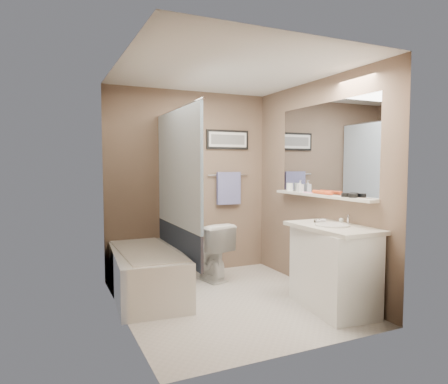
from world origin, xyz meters
name	(u,v)px	position (x,y,z in m)	size (l,w,h in m)	color
ground	(230,302)	(0.00, 0.00, 0.00)	(2.50, 2.50, 0.00)	beige
ceiling	(230,72)	(0.00, 0.00, 2.38)	(2.20, 2.50, 0.04)	silver
wall_back	(190,183)	(0.00, 1.23, 1.20)	(2.20, 0.04, 2.40)	brown
wall_front	(300,197)	(0.00, -1.23, 1.20)	(2.20, 0.04, 2.40)	brown
wall_left	(124,191)	(-1.08, 0.00, 1.20)	(0.04, 2.50, 2.40)	brown
wall_right	(315,186)	(1.08, 0.00, 1.20)	(0.04, 2.50, 2.40)	brown
tile_surround	(114,207)	(-1.09, 0.50, 1.00)	(0.02, 1.55, 2.00)	tan
curtain_rod	(177,109)	(-0.40, 0.50, 2.05)	(0.02, 0.02, 1.55)	silver
curtain_upper	(178,168)	(-0.40, 0.50, 1.40)	(0.03, 1.45, 1.28)	white
curtain_lower	(178,242)	(-0.40, 0.50, 0.58)	(0.03, 1.45, 0.36)	#253145
mirror	(325,149)	(1.09, -0.15, 1.62)	(0.02, 1.60, 1.00)	silver
shelf	(320,195)	(1.04, -0.15, 1.10)	(0.12, 1.60, 0.03)	silver
towel_bar	(228,175)	(0.55, 1.22, 1.30)	(0.02, 0.02, 0.60)	silver
towel	(229,188)	(0.55, 1.20, 1.12)	(0.34, 0.05, 0.44)	#979CDC
art_frame	(228,140)	(0.55, 1.23, 1.78)	(0.62, 0.03, 0.26)	black
art_mat	(228,140)	(0.55, 1.22, 1.78)	(0.56, 0.00, 0.20)	white
art_image	(228,140)	(0.55, 1.22, 1.78)	(0.50, 0.00, 0.13)	#595959
door	(357,219)	(0.55, -1.24, 1.00)	(0.80, 0.02, 2.00)	silver
door_handle	(320,221)	(0.22, -1.19, 1.00)	(0.02, 0.02, 0.10)	silver
bathtub	(146,273)	(-0.75, 0.57, 0.25)	(0.70, 1.50, 0.50)	silver
tub_rim	(146,251)	(-0.75, 0.57, 0.50)	(0.56, 1.36, 0.02)	beige
toilet	(207,251)	(0.10, 0.88, 0.36)	(0.40, 0.70, 0.72)	silver
vanity	(333,269)	(0.85, -0.61, 0.40)	(0.50, 0.90, 0.80)	white
countertop	(333,228)	(0.84, -0.61, 0.82)	(0.54, 0.96, 0.04)	beige
sink_basin	(332,225)	(0.83, -0.61, 0.85)	(0.34, 0.34, 0.01)	silver
faucet_spout	(348,220)	(1.03, -0.61, 0.89)	(0.02, 0.02, 0.10)	silver
faucet_knob	(341,220)	(1.03, -0.51, 0.87)	(0.05, 0.05, 0.05)	silver
candle_bowl_near	(353,196)	(1.04, -0.67, 1.14)	(0.09, 0.09, 0.04)	black
candle_bowl_far	(346,195)	(1.04, -0.56, 1.14)	(0.09, 0.09, 0.04)	black
hair_brush_front	(326,193)	(1.04, -0.25, 1.14)	(0.04, 0.04, 0.22)	#E54B20
hair_brush_back	(319,192)	(1.04, -0.14, 1.14)	(0.04, 0.04, 0.22)	#D64B1E
pink_comb	(308,192)	(1.04, 0.07, 1.12)	(0.03, 0.16, 0.01)	#FC9ACC
glass_jar	(290,187)	(1.04, 0.44, 1.17)	(0.08, 0.08, 0.10)	white
soap_bottle	(300,186)	(1.04, 0.23, 1.18)	(0.06, 0.06, 0.14)	#999999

